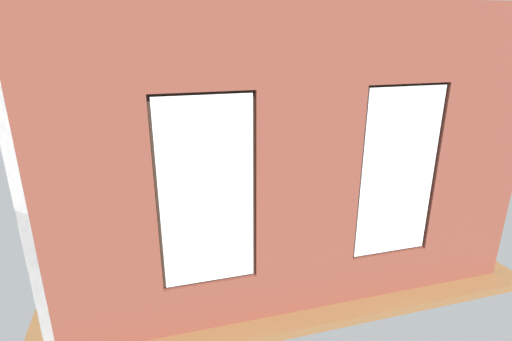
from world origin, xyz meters
TOP-DOWN VIEW (x-y plane):
  - ground_plane at (0.00, 0.00)m, footprint 6.24×5.49m
  - brick_wall_with_windows at (-0.00, 2.36)m, footprint 5.64×0.30m
  - white_wall_right at (2.77, 0.20)m, footprint 0.10×4.49m
  - couch_by_window at (0.57, 1.71)m, footprint 1.76×0.87m
  - couch_left at (-2.12, 0.09)m, footprint 0.90×2.00m
  - coffee_table at (0.07, 0.28)m, footprint 1.27×0.81m
  - cup_ceramic at (-0.03, 0.41)m, footprint 0.07×0.07m
  - candle_jar at (0.23, 0.18)m, footprint 0.08×0.08m
  - table_plant_small at (-0.28, 0.14)m, footprint 0.13×0.13m
  - remote_black at (0.07, 0.28)m, footprint 0.16×0.15m
  - media_console at (2.47, -0.03)m, footprint 1.07×0.42m
  - tv_flatscreen at (2.47, -0.03)m, footprint 0.97×0.20m
  - papasan_chair at (0.56, -1.44)m, footprint 1.09×1.09m
  - potted_plant_mid_room_small at (-0.95, -0.81)m, footprint 0.25×0.25m
  - potted_plant_by_left_couch at (-1.72, -1.35)m, footprint 0.23×0.23m
  - potted_plant_foreground_right at (2.16, -1.69)m, footprint 1.10×1.01m
  - potted_plant_beside_window_right at (2.01, 1.81)m, footprint 0.48×0.48m
  - potted_plant_corner_near_left at (-2.27, -1.75)m, footprint 0.94×0.90m

SIDE VIEW (x-z plane):
  - ground_plane at x=0.00m, z-range -0.10..0.00m
  - media_console at x=2.47m, z-range 0.00..0.49m
  - potted_plant_mid_room_small at x=-0.95m, z-range 0.08..0.52m
  - potted_plant_by_left_couch at x=-1.72m, z-range 0.07..0.54m
  - couch_left at x=-2.12m, z-range -0.07..0.73m
  - couch_by_window at x=0.57m, z-range -0.07..0.73m
  - coffee_table at x=0.07m, z-range 0.16..0.59m
  - papasan_chair at x=0.56m, z-range 0.10..0.78m
  - remote_black at x=0.07m, z-range 0.43..0.45m
  - cup_ceramic at x=-0.03m, z-range 0.43..0.52m
  - candle_jar at x=0.23m, z-range 0.43..0.54m
  - potted_plant_corner_near_left at x=-2.27m, z-range -0.20..1.18m
  - table_plant_small at x=-0.28m, z-range 0.44..0.65m
  - potted_plant_beside_window_right at x=2.01m, z-range 0.14..0.98m
  - potted_plant_foreground_right at x=2.16m, z-range 0.07..1.39m
  - tv_flatscreen at x=2.47m, z-range 0.50..1.15m
  - brick_wall_with_windows at x=0.00m, z-range 0.00..3.47m
  - white_wall_right at x=2.77m, z-range 0.00..3.48m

